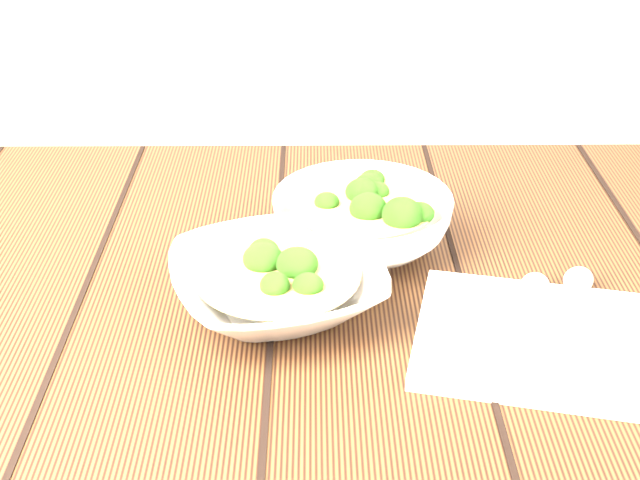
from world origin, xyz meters
TOP-DOWN VIEW (x-y plane):
  - table at (0.00, 0.00)m, footprint 1.20×0.80m
  - soup_bowl_front at (-0.01, -0.01)m, footprint 0.26×0.26m
  - soup_bowl_back at (0.08, 0.11)m, footprint 0.25×0.25m
  - trivet at (0.04, 0.03)m, footprint 0.11×0.11m
  - napkin at (0.24, -0.08)m, footprint 0.27×0.24m
  - spoon_left at (0.24, -0.04)m, footprint 0.08×0.19m
  - spoon_right at (0.28, -0.02)m, footprint 0.09×0.18m

SIDE VIEW (x-z plane):
  - table at x=0.00m, z-range 0.26..1.01m
  - napkin at x=0.24m, z-range 0.75..0.76m
  - trivet at x=0.04m, z-range 0.75..0.78m
  - spoon_left at x=0.24m, z-range 0.76..0.77m
  - spoon_right at x=0.28m, z-range 0.76..0.77m
  - soup_bowl_front at x=-0.01m, z-range 0.75..0.81m
  - soup_bowl_back at x=0.08m, z-range 0.75..0.82m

